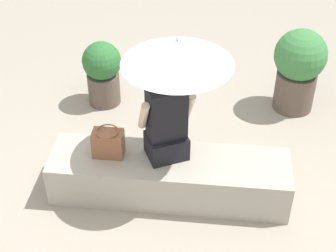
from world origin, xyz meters
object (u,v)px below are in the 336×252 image
Objects in this scene: person_seated at (167,120)px; planter_near at (299,67)px; parasol at (177,52)px; handbag_black at (108,143)px; planter_far at (103,71)px.

person_seated is 1.97m from planter_near.
person_seated is at bearing 38.59° from parasol.
planter_far reaches higher than handbag_black.
parasol is 1.51× the size of planter_far.
person_seated is 0.94× the size of planter_near.
person_seated is at bearing -174.97° from handbag_black.
parasol is 4.22× the size of handbag_black.
planter_near is at bearing -130.93° from person_seated.
planter_near reaches higher than handbag_black.
handbag_black is at bearing 10.40° from parasol.
person_seated is 3.32× the size of handbag_black.
person_seated is at bearing 49.07° from planter_near.
parasol is 1.89m from planter_far.
parasol is at bearing 126.51° from planter_far.
person_seated reaches higher than planter_near.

